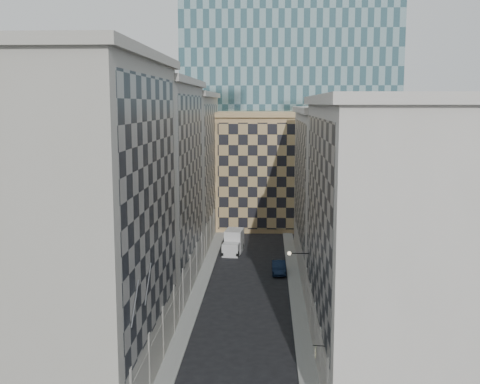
% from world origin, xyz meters
% --- Properties ---
extents(sidewalk_west, '(1.50, 100.00, 0.15)m').
position_xyz_m(sidewalk_west, '(-5.25, 30.00, 0.07)').
color(sidewalk_west, gray).
rests_on(sidewalk_west, ground).
extents(sidewalk_east, '(1.50, 100.00, 0.15)m').
position_xyz_m(sidewalk_east, '(5.25, 30.00, 0.07)').
color(sidewalk_east, gray).
rests_on(sidewalk_east, ground).
extents(bldg_left_a, '(10.80, 22.80, 23.70)m').
position_xyz_m(bldg_left_a, '(-10.88, 11.00, 11.82)').
color(bldg_left_a, '#9F9B8F').
rests_on(bldg_left_a, ground).
extents(bldg_left_b, '(10.80, 22.80, 22.70)m').
position_xyz_m(bldg_left_b, '(-10.88, 33.00, 11.32)').
color(bldg_left_b, '#9A978F').
rests_on(bldg_left_b, ground).
extents(bldg_left_c, '(10.80, 22.80, 21.70)m').
position_xyz_m(bldg_left_c, '(-10.88, 55.00, 10.83)').
color(bldg_left_c, '#9F9B8F').
rests_on(bldg_left_c, ground).
extents(bldg_right_a, '(10.80, 26.80, 20.70)m').
position_xyz_m(bldg_right_a, '(10.88, 15.00, 10.32)').
color(bldg_right_a, '#BBB7AC').
rests_on(bldg_right_a, ground).
extents(bldg_right_b, '(10.80, 28.80, 19.70)m').
position_xyz_m(bldg_right_b, '(10.89, 42.00, 9.85)').
color(bldg_right_b, '#BBB7AC').
rests_on(bldg_right_b, ground).
extents(tan_block, '(16.80, 14.80, 18.80)m').
position_xyz_m(tan_block, '(2.00, 67.90, 9.44)').
color(tan_block, tan).
rests_on(tan_block, ground).
extents(church_tower, '(7.20, 7.20, 51.50)m').
position_xyz_m(church_tower, '(0.00, 82.00, 26.95)').
color(church_tower, '#2C2722').
rests_on(church_tower, ground).
extents(flagpoles_left, '(0.10, 6.33, 2.33)m').
position_xyz_m(flagpoles_left, '(-5.90, 6.00, 8.00)').
color(flagpoles_left, gray).
rests_on(flagpoles_left, ground).
extents(bracket_lamp, '(1.98, 0.36, 0.36)m').
position_xyz_m(bracket_lamp, '(4.38, 24.00, 6.20)').
color(bracket_lamp, black).
rests_on(bracket_lamp, ground).
extents(box_truck, '(2.82, 5.74, 3.03)m').
position_xyz_m(box_truck, '(-2.49, 48.74, 1.32)').
color(box_truck, silver).
rests_on(box_truck, ground).
extents(dark_car, '(1.70, 4.64, 1.52)m').
position_xyz_m(dark_car, '(3.50, 38.86, 0.76)').
color(dark_car, '#0D1A32').
rests_on(dark_car, ground).
extents(shop_sign, '(0.80, 0.70, 0.78)m').
position_xyz_m(shop_sign, '(5.42, 7.10, 3.84)').
color(shop_sign, black).
rests_on(shop_sign, ground).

